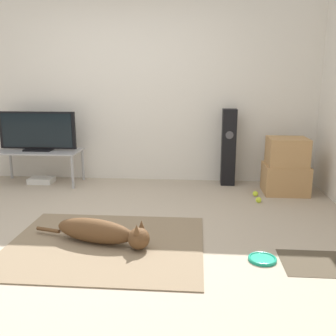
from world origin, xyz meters
TOP-DOWN VIEW (x-y plane):
  - ground_plane at (0.00, 0.00)m, footprint 12.00×12.00m
  - wall_back at (0.00, 2.10)m, footprint 8.00×0.06m
  - area_rug at (0.19, -0.15)m, footprint 1.68×1.37m
  - dog at (0.16, -0.14)m, footprint 1.08×0.38m
  - frisbee at (1.50, -0.33)m, footprint 0.22×0.22m
  - cardboard_box_lower at (2.07, 1.55)m, footprint 0.53×0.46m
  - cardboard_box_upper at (2.07, 1.53)m, footprint 0.47×0.41m
  - floor_speaker at (1.38, 1.89)m, footprint 0.19×0.19m
  - tv_stand at (-1.18, 1.73)m, footprint 1.12×0.51m
  - tv at (-1.18, 1.74)m, footprint 1.04×0.20m
  - tennis_ball_by_boxes at (1.69, 1.36)m, footprint 0.07×0.07m
  - tennis_ball_near_speaker at (1.69, 1.12)m, footprint 0.07×0.07m
  - game_console at (-1.18, 1.75)m, footprint 0.33×0.23m
  - door_mat at (2.00, -0.35)m, footprint 0.72×0.45m

SIDE VIEW (x-z plane):
  - ground_plane at x=0.00m, z-range 0.00..0.00m
  - door_mat at x=2.00m, z-range 0.00..0.01m
  - area_rug at x=0.19m, z-range 0.00..0.01m
  - frisbee at x=1.50m, z-range 0.00..0.03m
  - tennis_ball_by_boxes at x=1.69m, z-range 0.00..0.07m
  - tennis_ball_near_speaker at x=1.69m, z-range 0.00..0.07m
  - game_console at x=-1.18m, z-range 0.00..0.07m
  - dog at x=0.16m, z-range 0.00..0.24m
  - cardboard_box_lower at x=2.07m, z-range 0.00..0.36m
  - tv_stand at x=-1.18m, z-range 0.18..0.64m
  - floor_speaker at x=1.38m, z-range 0.00..1.02m
  - cardboard_box_upper at x=2.07m, z-range 0.36..0.70m
  - tv at x=-1.18m, z-range 0.45..0.98m
  - wall_back at x=0.00m, z-range 0.00..2.55m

